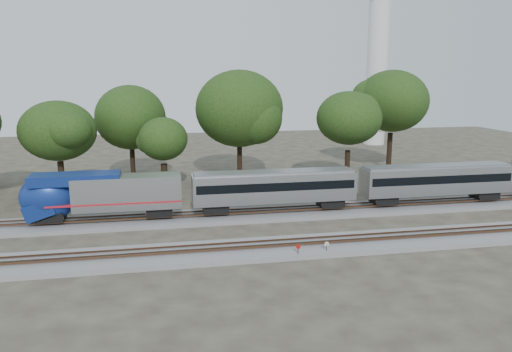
% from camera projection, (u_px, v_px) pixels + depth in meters
% --- Properties ---
extents(ground, '(160.00, 160.00, 0.00)m').
position_uv_depth(ground, '(221.00, 238.00, 43.68)').
color(ground, '#383328').
rests_on(ground, ground).
extents(track_far, '(160.00, 5.00, 0.73)m').
position_uv_depth(track_far, '(213.00, 217.00, 49.41)').
color(track_far, slate).
rests_on(track_far, ground).
extents(track_near, '(160.00, 5.00, 0.73)m').
position_uv_depth(track_near, '(227.00, 252.00, 39.79)').
color(track_near, slate).
rests_on(track_near, ground).
extents(train, '(85.58, 2.94, 4.34)m').
position_uv_depth(train, '(437.00, 179.00, 53.33)').
color(train, '#AAADB1').
rests_on(train, ground).
extents(switch_stand_red, '(0.35, 0.16, 1.15)m').
position_uv_depth(switch_stand_red, '(298.00, 250.00, 38.72)').
color(switch_stand_red, '#512D19').
rests_on(switch_stand_red, ground).
extents(switch_stand_white, '(0.37, 0.08, 1.15)m').
position_uv_depth(switch_stand_white, '(327.00, 247.00, 39.37)').
color(switch_stand_white, '#512D19').
rests_on(switch_stand_white, ground).
extents(switch_lever, '(0.53, 0.36, 0.30)m').
position_uv_depth(switch_lever, '(333.00, 253.00, 39.65)').
color(switch_lever, '#512D19').
rests_on(switch_lever, ground).
extents(tree_2, '(7.85, 7.85, 11.07)m').
position_uv_depth(tree_2, '(58.00, 131.00, 56.90)').
color(tree_2, black).
rests_on(tree_2, ground).
extents(tree_3, '(8.75, 8.75, 12.34)m').
position_uv_depth(tree_3, '(130.00, 117.00, 64.15)').
color(tree_3, black).
rests_on(tree_3, ground).
extents(tree_4, '(6.63, 6.63, 9.35)m').
position_uv_depth(tree_4, '(163.00, 139.00, 59.20)').
color(tree_4, black).
rests_on(tree_4, ground).
extents(tree_5, '(9.81, 9.81, 13.83)m').
position_uv_depth(tree_5, '(239.00, 109.00, 64.92)').
color(tree_5, black).
rests_on(tree_5, ground).
extents(tree_6, '(8.89, 8.89, 12.54)m').
position_uv_depth(tree_6, '(349.00, 118.00, 61.49)').
color(tree_6, black).
rests_on(tree_6, ground).
extents(tree_7, '(10.34, 10.34, 14.58)m').
position_uv_depth(tree_7, '(392.00, 101.00, 73.17)').
color(tree_7, black).
rests_on(tree_7, ground).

